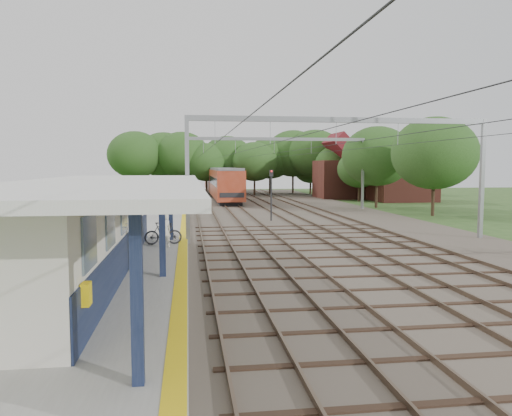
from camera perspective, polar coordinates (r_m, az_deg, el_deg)
ground at (r=13.67m, az=14.39°, el=-13.72°), size 160.00×160.00×0.00m
ballast_bed at (r=43.14m, az=4.26°, el=-0.84°), size 18.00×90.00×0.10m
platform at (r=26.43m, az=-13.21°, el=-4.30°), size 5.00×52.00×0.35m
yellow_stripe at (r=26.28m, az=-8.32°, el=-3.87°), size 0.45×52.00×0.01m
station_building at (r=19.51m, az=-19.30°, el=-2.12°), size 3.41×18.00×3.40m
canopy at (r=18.21m, az=-16.64°, el=2.52°), size 6.40×20.00×3.44m
rail_tracks at (r=42.68m, az=0.97°, el=-0.72°), size 11.80×88.00×0.15m
catenary_system at (r=38.21m, az=4.89°, el=6.63°), size 17.22×88.00×7.00m
tree_band at (r=69.67m, az=-0.52°, el=5.35°), size 31.72×30.88×8.82m
house_near at (r=63.55m, az=16.37°, el=3.46°), size 7.00×6.12×7.89m
house_far at (r=67.34m, az=10.39°, el=3.85°), size 8.00×6.12×8.66m
person at (r=24.70m, az=-10.36°, el=-2.56°), size 0.70×0.60×1.63m
bicycle at (r=25.63m, az=-10.56°, el=-2.87°), size 1.92×0.73×1.12m
train at (r=70.07m, az=-4.13°, el=3.11°), size 3.02×37.59×3.96m
signal_post at (r=38.19m, az=1.76°, el=2.04°), size 0.27×0.25×4.01m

